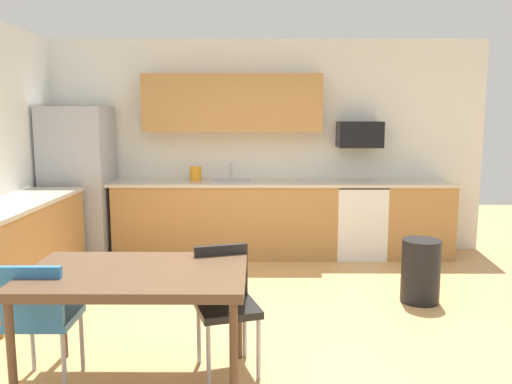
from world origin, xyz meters
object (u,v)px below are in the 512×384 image
object	(u,v)px
chair_near_table	(225,297)
chair_far_side	(40,314)
microwave	(359,134)
kettle	(196,174)
refrigerator	(79,183)
oven_range	(359,220)
trash_bin	(421,271)
dining_table	(136,280)

from	to	relation	value
chair_near_table	chair_far_side	distance (m)	1.20
microwave	kettle	world-z (taller)	microwave
refrigerator	oven_range	distance (m)	3.49
oven_range	chair_far_side	xyz separation A→B (m)	(-2.64, -3.25, 0.05)
refrigerator	trash_bin	size ratio (longest dim) A/B	3.09
oven_range	chair_far_side	distance (m)	4.19
chair_far_side	trash_bin	distance (m)	3.34
trash_bin	microwave	bearing A→B (deg)	99.07
kettle	chair_near_table	bearing A→B (deg)	-79.48
chair_near_table	chair_far_side	world-z (taller)	same
dining_table	trash_bin	world-z (taller)	dining_table
refrigerator	microwave	world-z (taller)	refrigerator
refrigerator	kettle	distance (m)	1.43
microwave	trash_bin	size ratio (longest dim) A/B	0.90
trash_bin	oven_range	bearing A→B (deg)	99.61
chair_far_side	dining_table	bearing A→B (deg)	5.03
refrigerator	chair_far_side	xyz separation A→B (m)	(0.82, -3.17, -0.42)
microwave	dining_table	size ratio (longest dim) A/B	0.39
refrigerator	dining_table	xyz separation A→B (m)	(1.42, -3.12, -0.21)
dining_table	kettle	size ratio (longest dim) A/B	7.00
dining_table	kettle	xyz separation A→B (m)	(-0.01, 3.25, 0.31)
oven_range	chair_near_table	distance (m)	3.30
refrigerator	trash_bin	distance (m)	4.10
kettle	trash_bin	bearing A→B (deg)	-36.22
refrigerator	kettle	world-z (taller)	refrigerator
refrigerator	oven_range	xyz separation A→B (m)	(3.46, 0.08, -0.47)
oven_range	microwave	bearing A→B (deg)	90.00
dining_table	chair_near_table	xyz separation A→B (m)	(0.55, 0.26, -0.21)
refrigerator	kettle	bearing A→B (deg)	5.24
chair_far_side	trash_bin	xyz separation A→B (m)	(2.92, 1.61, -0.20)
oven_range	dining_table	bearing A→B (deg)	-122.42
chair_near_table	microwave	bearing A→B (deg)	64.01
oven_range	microwave	size ratio (longest dim) A/B	1.69
chair_far_side	microwave	bearing A→B (deg)	51.81
oven_range	microwave	world-z (taller)	microwave
refrigerator	dining_table	size ratio (longest dim) A/B	1.32
microwave	dining_table	xyz separation A→B (m)	(-2.03, -3.30, -0.80)
microwave	chair_far_side	xyz separation A→B (m)	(-2.64, -3.35, -1.01)
microwave	refrigerator	bearing A→B (deg)	-177.02
chair_far_side	trash_bin	bearing A→B (deg)	28.84
dining_table	oven_range	bearing A→B (deg)	57.58
chair_near_table	trash_bin	bearing A→B (deg)	36.30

